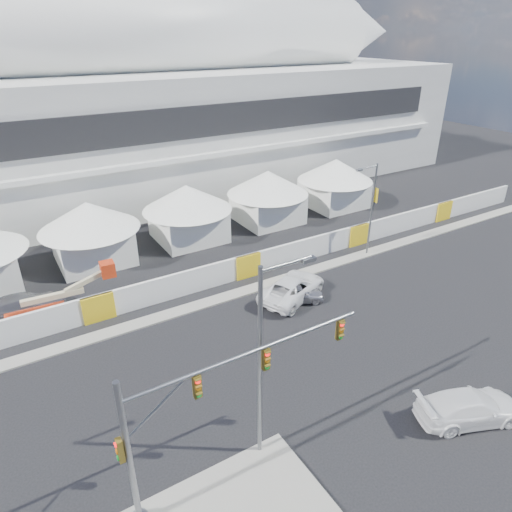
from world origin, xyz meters
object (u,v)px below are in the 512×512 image
pickup_curb (292,288)px  boom_lift (47,312)px  lot_car_c (24,305)px  streetlight_median (265,352)px  streetlight_curb (371,204)px  pickup_near (470,407)px  traffic_mast (186,424)px  sedan_silver (297,294)px

pickup_curb → boom_lift: bearing=47.7°
lot_car_c → streetlight_median: (8.31, -18.69, 5.07)m
pickup_curb → streetlight_curb: 10.99m
pickup_curb → lot_car_c: (-17.57, 7.97, -0.06)m
pickup_near → streetlight_curb: streetlight_curb is taller
pickup_near → traffic_mast: traffic_mast is taller
traffic_mast → boom_lift: 17.70m
pickup_curb → streetlight_median: streetlight_median is taller
traffic_mast → streetlight_curb: bearing=30.9°
streetlight_median → streetlight_curb: streetlight_median is taller
traffic_mast → streetlight_median: (4.02, 0.58, 1.50)m
pickup_curb → lot_car_c: pickup_curb is taller
sedan_silver → streetlight_curb: streetlight_curb is taller
boom_lift → traffic_mast: bearing=-76.1°
pickup_curb → pickup_near: 14.63m
boom_lift → lot_car_c: bearing=123.5°
lot_car_c → boom_lift: bearing=-145.8°
boom_lift → pickup_curb: bearing=-15.8°
boom_lift → streetlight_median: bearing=-63.0°
lot_car_c → traffic_mast: size_ratio=0.49×
sedan_silver → pickup_curb: (0.02, 0.65, 0.19)m
streetlight_median → traffic_mast: bearing=-171.8°
pickup_curb → pickup_near: (0.81, -14.61, -0.04)m
sedan_silver → streetlight_median: size_ratio=0.39×
pickup_near → lot_car_c: pickup_near is taller
pickup_curb → streetlight_median: (-9.26, -10.72, 5.01)m
sedan_silver → streetlight_median: 14.62m
pickup_near → lot_car_c: (-18.39, 22.58, -0.02)m
pickup_near → boom_lift: size_ratio=0.75×
lot_car_c → streetlight_median: bearing=-151.6°
pickup_curb → lot_car_c: size_ratio=1.12×
sedan_silver → lot_car_c: (-17.55, 8.62, 0.13)m
pickup_near → traffic_mast: (-14.09, 3.31, 3.55)m
sedan_silver → traffic_mast: bearing=153.4°
pickup_curb → boom_lift: 17.34m
traffic_mast → boom_lift: traffic_mast is taller
sedan_silver → boom_lift: bearing=93.0°
pickup_near → traffic_mast: bearing=97.8°
sedan_silver → streetlight_curb: 11.25m
lot_car_c → sedan_silver: bearing=-111.7°
traffic_mast → pickup_near: bearing=-13.2°
sedan_silver → lot_car_c: lot_car_c is taller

